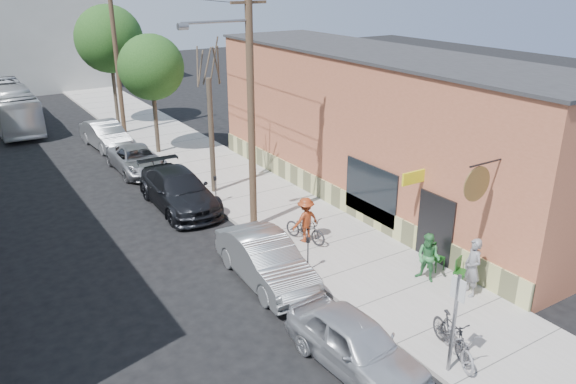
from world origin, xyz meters
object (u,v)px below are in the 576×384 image
tree_leafy_far (109,39)px  car_3 (137,160)px  utility_pole_near (249,97)px  patio_chair_b (436,258)px  parked_bike_a (451,334)px  car_2 (179,190)px  parked_bike_b (458,342)px  car_0 (355,343)px  patron_green (428,258)px  car_1 (266,260)px  parking_meter_near (308,248)px  tree_bare (211,137)px  patio_chair_a (462,272)px  bus (11,106)px  cyclist (306,220)px  car_4 (106,135)px  sign_post (455,315)px  patron_grey (473,267)px  tree_leafy_mid (151,68)px  parking_meter_far (215,185)px

tree_leafy_far → car_3: 11.50m
utility_pole_near → car_3: bearing=99.5°
patio_chair_b → parked_bike_a: bearing=-151.0°
patio_chair_b → car_2: size_ratio=0.16×
parked_bike_b → car_0: size_ratio=0.44×
patio_chair_b → patron_green: size_ratio=0.52×
patron_green → car_1: size_ratio=0.35×
car_3 → parking_meter_near: bearing=-83.3°
parking_meter_near → tree_bare: 8.82m
patio_chair_b → parked_bike_a: size_ratio=0.49×
patio_chair_a → parked_bike_b: bearing=-159.8°
tree_bare → bus: 19.44m
utility_pole_near → parked_bike_b: size_ratio=5.24×
cyclist → parking_meter_near: bearing=54.9°
parked_bike_b → bus: (-6.18, 33.05, 0.77)m
tree_leafy_far → parked_bike_a: size_ratio=4.35×
parked_bike_b → car_4: 24.97m
sign_post → car_4: bearing=93.9°
parked_bike_b → tree_bare: bearing=113.1°
patio_chair_b → car_4: 21.84m
patron_green → car_1: bearing=-144.2°
parked_bike_a → patio_chair_a: bearing=52.0°
patron_grey → car_2: (-4.93, 11.99, -0.30)m
patio_chair_b → patron_green: patron_green is taller
car_2 → tree_leafy_mid: bearing=77.4°
utility_pole_near → bus: (-5.66, 22.87, -3.99)m
patron_green → car_1: patron_green is taller
patio_chair_b → car_3: bearing=88.7°
parking_meter_near → patron_green: size_ratio=0.74×
car_1 → car_4: car_1 is taller
sign_post → car_3: (-1.55, 19.89, -1.18)m
sign_post → car_3: sign_post is taller
bus → patron_green: bearing=-73.9°
parking_meter_near → tree_leafy_far: (0.55, 23.74, 4.75)m
tree_leafy_mid → cyclist: tree_leafy_mid is taller
utility_pole_near → patio_chair_b: (3.62, -6.49, -4.82)m
tree_leafy_mid → patio_chair_b: (3.21, -18.34, -4.33)m
car_4 → car_2: bearing=-93.4°
parked_bike_b → tree_leafy_mid: bearing=112.9°
patron_grey → car_4: patron_grey is taller
car_1 → tree_bare: bearing=79.3°
car_2 → utility_pole_near: bearing=-65.9°
utility_pole_near → tree_leafy_far: 19.58m
parked_bike_a → patio_chair_b: bearing=63.6°
tree_leafy_far → car_1: size_ratio=1.61×
tree_bare → patron_green: size_ratio=3.15×
tree_leafy_far → car_4: (-2.14, -4.89, -4.95)m
utility_pole_near → parked_bike_a: bearing=-86.5°
parking_meter_near → car_3: size_ratio=0.26×
parking_meter_far → patron_green: 10.36m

